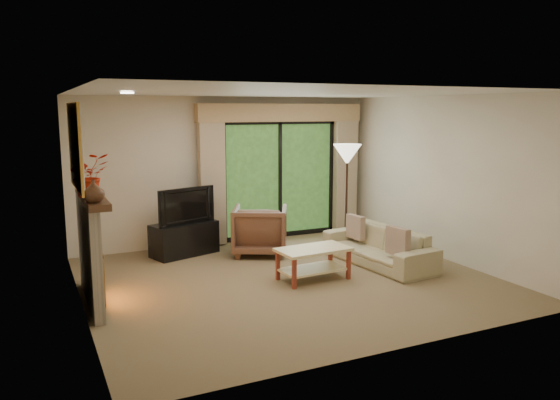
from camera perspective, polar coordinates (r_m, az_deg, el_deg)
name	(u,v)px	position (r m, az deg, el deg)	size (l,w,h in m)	color
floor	(289,280)	(7.79, 0.95, -8.33)	(5.50, 5.50, 0.00)	#796446
ceiling	(290,93)	(7.42, 1.00, 11.14)	(5.50, 5.50, 0.00)	silver
wall_back	(228,171)	(9.79, -5.49, 3.07)	(5.00, 5.00, 0.00)	beige
wall_front	(403,223)	(5.40, 12.73, -2.33)	(5.00, 5.00, 0.00)	beige
wall_left	(77,203)	(6.77, -20.42, -0.34)	(5.00, 5.00, 0.00)	beige
wall_right	(445,178)	(9.04, 16.83, 2.18)	(5.00, 5.00, 0.00)	beige
fireplace	(89,250)	(7.10, -19.31, -4.91)	(0.24, 1.70, 1.37)	gray
mirror	(76,146)	(6.90, -20.58, 5.27)	(0.07, 1.45, 1.02)	gold
sliding_door	(280,179)	(10.14, -0.04, 2.20)	(2.26, 0.10, 2.16)	black
curtain_left	(212,178)	(9.54, -7.13, 2.27)	(0.45, 0.18, 2.35)	tan
curtain_right	(345,171)	(10.68, 6.79, 3.04)	(0.45, 0.18, 2.35)	tan
cornice	(282,113)	(9.98, 0.18, 9.11)	(3.20, 0.24, 0.32)	tan
media_console	(184,239)	(9.16, -9.97, -4.01)	(1.08, 0.49, 0.54)	black
tv	(183,205)	(9.05, -10.07, -0.52)	(1.03, 0.13, 0.59)	black
armchair	(260,230)	(9.05, -2.11, -3.16)	(0.86, 0.89, 0.81)	brown
sofa	(379,246)	(8.62, 10.26, -4.79)	(1.94, 0.76, 0.57)	tan
pillow_near	(398,241)	(8.09, 12.21, -4.25)	(0.11, 0.41, 0.41)	brown
pillow_far	(356,227)	(8.98, 7.90, -2.81)	(0.10, 0.38, 0.38)	brown
coffee_table	(313,264)	(7.76, 3.49, -6.67)	(1.01, 0.56, 0.46)	beige
floor_lamp	(346,196)	(9.46, 6.95, 0.37)	(0.48, 0.48, 1.80)	white
vase	(94,191)	(6.31, -18.91, 0.88)	(0.24, 0.24, 0.25)	#472C1A
branches	(88,175)	(6.74, -19.39, 2.47)	(0.46, 0.40, 0.51)	red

